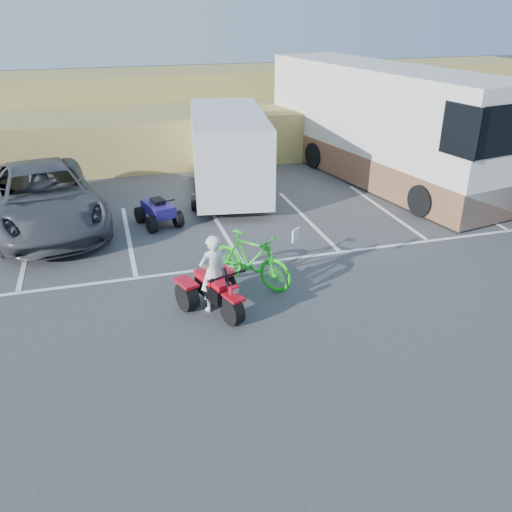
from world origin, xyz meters
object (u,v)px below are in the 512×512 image
object	(u,v)px
rider	(213,273)
cargo_trailer	(228,150)
grey_pickup	(44,197)
red_trike_atv	(218,311)
quad_atv_blue	(159,224)
green_dirt_bike	(251,259)
rv_motorhome	(380,132)
quad_atv_green	(210,205)

from	to	relation	value
rider	cargo_trailer	size ratio (longest dim) A/B	0.28
rider	grey_pickup	distance (m)	7.23
red_trike_atv	rider	bearing A→B (deg)	90.00
quad_atv_blue	green_dirt_bike	bearing A→B (deg)	-85.82
grey_pickup	rv_motorhome	size ratio (longest dim) A/B	0.56
cargo_trailer	quad_atv_blue	size ratio (longest dim) A/B	4.47
green_dirt_bike	quad_atv_green	world-z (taller)	green_dirt_bike
red_trike_atv	rider	size ratio (longest dim) A/B	0.97
green_dirt_bike	rv_motorhome	xyz separation A→B (m)	(6.91, 6.97, 1.07)
rider	quad_atv_green	bearing A→B (deg)	-120.44
green_dirt_bike	quad_atv_green	bearing A→B (deg)	47.33
green_dirt_bike	grey_pickup	size ratio (longest dim) A/B	0.34
quad_atv_green	grey_pickup	bearing A→B (deg)	-158.83
cargo_trailer	quad_atv_blue	world-z (taller)	cargo_trailer
quad_atv_blue	quad_atv_green	bearing A→B (deg)	18.16
cargo_trailer	quad_atv_green	size ratio (longest dim) A/B	4.41
rider	quad_atv_blue	distance (m)	5.40
green_dirt_bike	grey_pickup	world-z (taller)	grey_pickup
red_trike_atv	quad_atv_green	size ratio (longest dim) A/B	1.20
quad_atv_green	red_trike_atv	bearing A→B (deg)	-83.26
cargo_trailer	quad_atv_blue	bearing A→B (deg)	-129.92
quad_atv_blue	grey_pickup	bearing A→B (deg)	149.12
rv_motorhome	quad_atv_blue	xyz separation A→B (m)	(-8.53, -2.53, -1.73)
quad_atv_blue	red_trike_atv	bearing A→B (deg)	-99.60
rider	rv_motorhome	xyz separation A→B (m)	(7.98, 7.83, 0.86)
rider	rv_motorhome	distance (m)	11.22
grey_pickup	cargo_trailer	world-z (taller)	cargo_trailer
green_dirt_bike	rv_motorhome	size ratio (longest dim) A/B	0.19
grey_pickup	quad_atv_green	size ratio (longest dim) A/B	4.52
rv_motorhome	quad_atv_green	xyz separation A→B (m)	(-6.72, -1.30, -1.73)
rv_motorhome	quad_atv_green	bearing A→B (deg)	179.82
red_trike_atv	grey_pickup	bearing A→B (deg)	101.69
green_dirt_bike	cargo_trailer	xyz separation A→B (m)	(1.11, 6.83, 0.83)
green_dirt_bike	quad_atv_green	distance (m)	5.71
rider	grey_pickup	world-z (taller)	grey_pickup
green_dirt_bike	rider	bearing A→B (deg)	177.81
cargo_trailer	quad_atv_green	xyz separation A→B (m)	(-0.93, -1.16, -1.49)
rider	quad_atv_green	xyz separation A→B (m)	(1.26, 6.53, -0.87)
red_trike_atv	cargo_trailer	distance (m)	8.25
red_trike_atv	green_dirt_bike	xyz separation A→B (m)	(1.02, 1.00, 0.66)
rider	grey_pickup	size ratio (longest dim) A/B	0.27
green_dirt_bike	quad_atv_blue	bearing A→B (deg)	69.30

